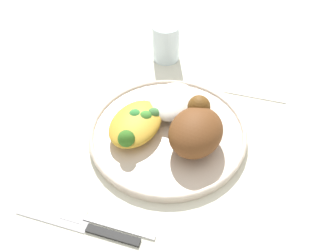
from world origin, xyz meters
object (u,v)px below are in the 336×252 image
(knife, at_px, (88,228))
(napkin, at_px, (257,84))
(roasted_chicken, at_px, (196,129))
(rice_pile, at_px, (173,101))
(fork, at_px, (102,222))
(plate, at_px, (168,133))
(mac_cheese_with_broccoli, at_px, (136,123))
(water_glass, at_px, (166,42))

(knife, height_order, napkin, knife)
(roasted_chicken, bearing_deg, rice_pile, 48.87)
(rice_pile, bearing_deg, fork, 179.63)
(napkin, bearing_deg, knife, 161.61)
(plate, distance_m, mac_cheese_with_broccoli, 0.06)
(knife, relative_size, water_glass, 2.38)
(rice_pile, xyz_separation_m, mac_cheese_with_broccoli, (-0.07, 0.03, -0.00))
(water_glass, relative_size, napkin, 0.67)
(mac_cheese_with_broccoli, height_order, fork, mac_cheese_with_broccoli)
(plate, xyz_separation_m, fork, (-0.19, 0.02, -0.01))
(mac_cheese_with_broccoli, relative_size, napkin, 0.97)
(napkin, bearing_deg, plate, 152.43)
(water_glass, bearing_deg, mac_cheese_with_broccoli, -167.57)
(plate, relative_size, napkin, 2.28)
(mac_cheese_with_broccoli, relative_size, fork, 0.81)
(water_glass, bearing_deg, rice_pile, -151.06)
(plate, distance_m, roasted_chicken, 0.07)
(rice_pile, height_order, knife, rice_pile)
(fork, bearing_deg, roasted_chicken, -20.44)
(napkin, bearing_deg, roasted_chicken, 165.78)
(plate, bearing_deg, roasted_chicken, -96.57)
(rice_pile, distance_m, napkin, 0.19)
(plate, distance_m, water_glass, 0.23)
(roasted_chicken, bearing_deg, napkin, -14.22)
(rice_pile, height_order, fork, rice_pile)
(knife, distance_m, napkin, 0.43)
(fork, xyz_separation_m, knife, (-0.02, 0.01, 0.00))
(fork, bearing_deg, napkin, -17.21)
(mac_cheese_with_broccoli, bearing_deg, fork, -168.97)
(rice_pile, xyz_separation_m, water_glass, (0.15, 0.08, 0.01))
(plate, relative_size, roasted_chicken, 2.36)
(mac_cheese_with_broccoli, xyz_separation_m, fork, (-0.17, -0.03, -0.03))
(roasted_chicken, bearing_deg, knife, 157.51)
(knife, distance_m, water_glass, 0.42)
(plate, height_order, mac_cheese_with_broccoli, mac_cheese_with_broccoli)
(rice_pile, bearing_deg, plate, -164.35)
(water_glass, bearing_deg, knife, -170.51)
(mac_cheese_with_broccoli, relative_size, water_glass, 1.44)
(mac_cheese_with_broccoli, height_order, water_glass, water_glass)
(rice_pile, height_order, water_glass, water_glass)
(mac_cheese_with_broccoli, xyz_separation_m, napkin, (0.22, -0.15, -0.03))
(roasted_chicken, height_order, water_glass, water_glass)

